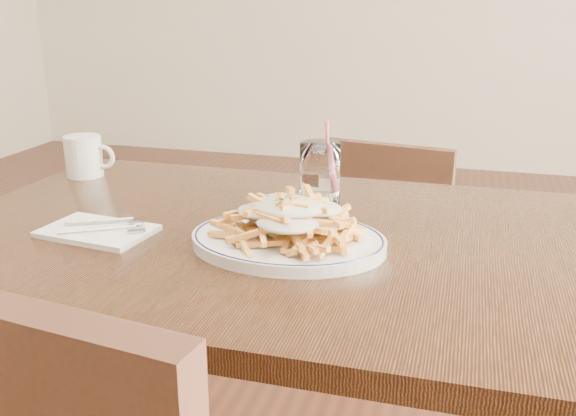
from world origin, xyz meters
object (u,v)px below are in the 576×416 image
(chair_far, at_px, (392,249))
(fries_plate, at_px, (288,241))
(loaded_fries, at_px, (288,213))
(table, at_px, (264,271))
(water_glass, at_px, (320,179))
(coffee_mug, at_px, (85,156))

(chair_far, relative_size, fries_plate, 1.95)
(loaded_fries, bearing_deg, table, 135.96)
(chair_far, bearing_deg, water_glass, -98.89)
(fries_plate, relative_size, coffee_mug, 3.28)
(fries_plate, xyz_separation_m, loaded_fries, (0.00, 0.00, 0.05))
(table, height_order, fries_plate, fries_plate)
(coffee_mug, bearing_deg, chair_far, 36.70)
(table, distance_m, chair_far, 0.80)
(table, distance_m, fries_plate, 0.13)
(loaded_fries, height_order, water_glass, water_glass)
(fries_plate, height_order, water_glass, water_glass)
(table, distance_m, coffee_mug, 0.59)
(table, bearing_deg, coffee_mug, 154.79)
(table, xyz_separation_m, fries_plate, (0.06, -0.06, 0.09))
(chair_far, bearing_deg, table, -101.79)
(loaded_fries, bearing_deg, chair_far, 83.56)
(loaded_fries, height_order, coffee_mug, coffee_mug)
(chair_far, height_order, loaded_fries, loaded_fries)
(table, bearing_deg, water_glass, 68.76)
(chair_far, bearing_deg, fries_plate, -96.44)
(water_glass, bearing_deg, loaded_fries, -90.17)
(loaded_fries, distance_m, coffee_mug, 0.66)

